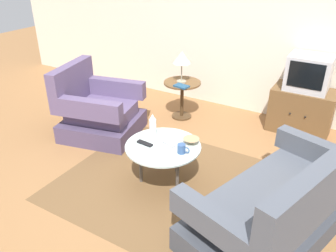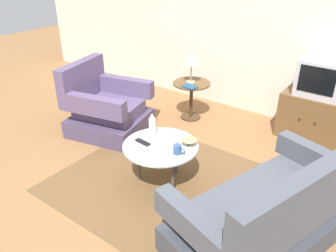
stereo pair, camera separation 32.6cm
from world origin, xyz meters
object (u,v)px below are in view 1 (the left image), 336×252
(vase, at_px, (153,126))
(tv_remote_dark, at_px, (145,143))
(couch, at_px, (280,207))
(television, at_px, (309,73))
(mug, at_px, (182,149))
(tv_remote_silver, at_px, (168,144))
(tv_stand, at_px, (301,110))
(table_lamp, at_px, (182,58))
(book, at_px, (181,86))
(bowl, at_px, (191,141))
(armchair, at_px, (98,112))
(coffee_table, at_px, (164,149))
(side_table, at_px, (182,92))

(vase, relative_size, tv_remote_dark, 1.46)
(couch, distance_m, television, 2.22)
(television, relative_size, tv_remote_dark, 2.91)
(vase, height_order, mug, vase)
(television, height_order, tv_remote_silver, television)
(couch, xyz_separation_m, tv_stand, (-0.25, 2.12, -0.00))
(table_lamp, height_order, tv_remote_dark, table_lamp)
(vase, bearing_deg, television, 57.52)
(table_lamp, bearing_deg, book, -61.24)
(vase, xyz_separation_m, book, (-0.32, 1.23, -0.02))
(television, relative_size, vase, 2.00)
(couch, bearing_deg, tv_remote_dark, 104.75)
(couch, bearing_deg, mug, 101.04)
(couch, relative_size, vase, 6.83)
(bowl, xyz_separation_m, book, (-0.75, 1.15, 0.08))
(armchair, height_order, tv_remote_dark, armchair)
(table_lamp, bearing_deg, coffee_table, -67.89)
(tv_remote_dark, bearing_deg, tv_stand, -114.86)
(mug, height_order, book, book)
(armchair, height_order, tv_stand, armchair)
(coffee_table, height_order, tv_remote_dark, tv_remote_dark)
(bowl, relative_size, book, 0.77)
(side_table, xyz_separation_m, bowl, (0.83, -1.34, 0.09))
(bowl, bearing_deg, coffee_table, -141.41)
(coffee_table, height_order, table_lamp, table_lamp)
(mug, bearing_deg, television, 69.19)
(side_table, height_order, bowl, side_table)
(coffee_table, relative_size, bowl, 4.61)
(tv_remote_dark, bearing_deg, tv_remote_silver, -145.66)
(coffee_table, xyz_separation_m, book, (-0.52, 1.34, 0.15))
(tv_remote_dark, relative_size, tv_remote_silver, 0.99)
(armchair, relative_size, vase, 4.19)
(armchair, distance_m, bowl, 1.61)
(table_lamp, bearing_deg, television, 16.92)
(tv_stand, distance_m, vase, 2.23)
(table_lamp, relative_size, tv_remote_dark, 2.46)
(coffee_table, bearing_deg, armchair, 159.50)
(tv_remote_silver, bearing_deg, tv_remote_dark, 47.20)
(tv_stand, distance_m, mug, 2.16)
(book, bearing_deg, vase, -66.15)
(book, bearing_deg, bowl, -47.87)
(side_table, distance_m, television, 1.72)
(vase, height_order, book, vase)
(television, distance_m, tv_remote_dark, 2.41)
(coffee_table, distance_m, tv_stand, 2.21)
(vase, relative_size, tv_remote_silver, 1.44)
(tv_stand, relative_size, book, 3.64)
(mug, bearing_deg, couch, -6.51)
(book, bearing_deg, armchair, -125.15)
(side_table, relative_size, tv_stand, 0.69)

